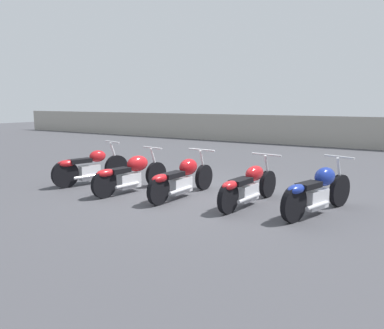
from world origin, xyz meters
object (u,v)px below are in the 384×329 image
at_px(motorcycle_slot_2, 182,178).
at_px(motorcycle_slot_4, 318,191).
at_px(motorcycle_slot_1, 131,173).
at_px(motorcycle_slot_0, 90,167).
at_px(motorcycle_slot_3, 249,185).

bearing_deg(motorcycle_slot_2, motorcycle_slot_4, 8.65).
bearing_deg(motorcycle_slot_1, motorcycle_slot_0, -174.80).
height_order(motorcycle_slot_1, motorcycle_slot_2, motorcycle_slot_1).
bearing_deg(motorcycle_slot_0, motorcycle_slot_2, 17.92).
xyz_separation_m(motorcycle_slot_2, motorcycle_slot_4, (2.71, 0.24, 0.02)).
distance_m(motorcycle_slot_1, motorcycle_slot_3, 2.66).
bearing_deg(motorcycle_slot_1, motorcycle_slot_3, 17.63).
bearing_deg(motorcycle_slot_1, motorcycle_slot_2, 20.23).
distance_m(motorcycle_slot_2, motorcycle_slot_3, 1.44).
bearing_deg(motorcycle_slot_4, motorcycle_slot_3, -157.80).
height_order(motorcycle_slot_3, motorcycle_slot_4, motorcycle_slot_4).
bearing_deg(motorcycle_slot_1, motorcycle_slot_4, 16.59).
distance_m(motorcycle_slot_0, motorcycle_slot_3, 4.04).
relative_size(motorcycle_slot_0, motorcycle_slot_4, 0.96).
xyz_separation_m(motorcycle_slot_1, motorcycle_slot_4, (3.91, 0.46, 0.01)).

